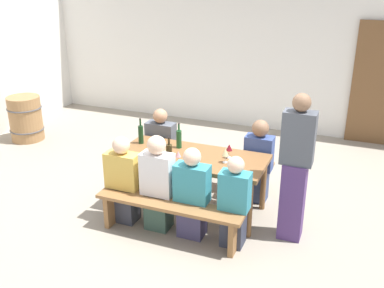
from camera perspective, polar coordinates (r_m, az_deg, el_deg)
ground_plane at (r=5.80m, az=0.00°, el=-8.28°), size 24.00×24.00×0.00m
back_wall at (r=8.44m, az=9.04°, el=12.66°), size 14.00×0.20×3.20m
wooden_door at (r=8.21m, az=22.92°, el=7.02°), size 0.90×0.06×2.10m
tasting_table at (r=5.50m, az=0.00°, el=-2.27°), size 1.83×0.80×0.75m
bench_near at (r=5.07m, az=-2.98°, el=-8.54°), size 1.73×0.30×0.45m
bench_far at (r=6.22m, az=2.40°, el=-2.49°), size 1.73×0.30×0.45m
wine_bottle_0 at (r=5.65m, az=-1.68°, el=0.70°), size 0.07×0.07×0.33m
wine_bottle_1 at (r=5.83m, az=-6.58°, el=1.28°), size 0.07×0.07×0.34m
wine_bottle_2 at (r=5.25m, az=-2.95°, el=-1.12°), size 0.07×0.07×0.31m
wine_glass_0 at (r=5.36m, az=4.79°, el=-0.49°), size 0.08×0.08×0.18m
wine_glass_1 at (r=5.28m, az=-4.18°, el=-1.02°), size 0.07×0.07×0.16m
wine_glass_2 at (r=5.21m, az=-1.78°, el=-1.35°), size 0.07×0.07×0.15m
wine_glass_3 at (r=5.23m, az=4.30°, el=-1.08°), size 0.08×0.08×0.18m
wine_glass_4 at (r=5.35m, az=-3.67°, el=-0.56°), size 0.07×0.07×0.18m
seated_guest_near_0 at (r=5.39m, az=-8.79°, el=-4.83°), size 0.41×0.24×1.09m
seated_guest_near_1 at (r=5.17m, az=-4.42°, el=-5.24°), size 0.38×0.24×1.17m
seated_guest_near_2 at (r=5.03m, az=0.01°, el=-6.60°), size 0.39×0.24×1.09m
seated_guest_near_3 at (r=4.90m, az=5.43°, el=-7.67°), size 0.33×0.24×1.07m
seated_guest_far_0 at (r=6.27m, az=-3.98°, el=-0.61°), size 0.40×0.24×1.11m
seated_guest_far_1 at (r=5.83m, az=8.50°, el=-2.36°), size 0.36×0.24×1.12m
standing_host at (r=4.99m, az=13.10°, el=-3.36°), size 0.35×0.24×1.71m
wine_barrel at (r=8.44m, az=-20.55°, el=3.10°), size 0.60×0.60×0.79m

